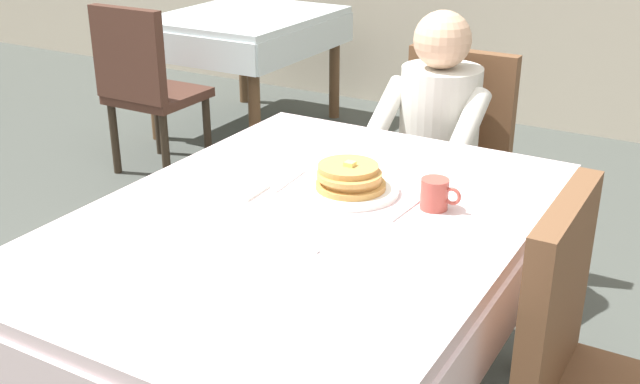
# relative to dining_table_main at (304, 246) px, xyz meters

# --- Properties ---
(dining_table_main) EXTENTS (1.12, 1.52, 0.74)m
(dining_table_main) POSITION_rel_dining_table_main_xyz_m (0.00, 0.00, 0.00)
(dining_table_main) COLOR silver
(dining_table_main) RESTS_ON ground
(chair_diner) EXTENTS (0.44, 0.45, 0.93)m
(chair_diner) POSITION_rel_dining_table_main_xyz_m (-0.04, 1.17, -0.12)
(chair_diner) COLOR brown
(chair_diner) RESTS_ON ground
(diner_person) EXTENTS (0.40, 0.43, 1.12)m
(diner_person) POSITION_rel_dining_table_main_xyz_m (-0.04, 1.01, 0.02)
(diner_person) COLOR silver
(diner_person) RESTS_ON ground
(chair_right_side) EXTENTS (0.45, 0.44, 0.93)m
(chair_right_side) POSITION_rel_dining_table_main_xyz_m (0.77, 0.00, -0.12)
(chair_right_side) COLOR brown
(chair_right_side) RESTS_ON ground
(plate_breakfast) EXTENTS (0.28, 0.28, 0.02)m
(plate_breakfast) POSITION_rel_dining_table_main_xyz_m (0.03, 0.20, 0.10)
(plate_breakfast) COLOR white
(plate_breakfast) RESTS_ON dining_table_main
(breakfast_stack) EXTENTS (0.20, 0.20, 0.08)m
(breakfast_stack) POSITION_rel_dining_table_main_xyz_m (0.03, 0.20, 0.14)
(breakfast_stack) COLOR tan
(breakfast_stack) RESTS_ON plate_breakfast
(cup_coffee) EXTENTS (0.11, 0.08, 0.08)m
(cup_coffee) POSITION_rel_dining_table_main_xyz_m (0.28, 0.22, 0.13)
(cup_coffee) COLOR #B24C42
(cup_coffee) RESTS_ON dining_table_main
(fork_left_of_plate) EXTENTS (0.03, 0.18, 0.00)m
(fork_left_of_plate) POSITION_rel_dining_table_main_xyz_m (-0.16, 0.18, 0.09)
(fork_left_of_plate) COLOR silver
(fork_left_of_plate) RESTS_ON dining_table_main
(knife_right_of_plate) EXTENTS (0.03, 0.20, 0.00)m
(knife_right_of_plate) POSITION_rel_dining_table_main_xyz_m (0.22, 0.18, 0.09)
(knife_right_of_plate) COLOR silver
(knife_right_of_plate) RESTS_ON dining_table_main
(spoon_near_edge) EXTENTS (0.15, 0.03, 0.00)m
(spoon_near_edge) POSITION_rel_dining_table_main_xyz_m (0.07, -0.15, 0.09)
(spoon_near_edge) COLOR silver
(spoon_near_edge) RESTS_ON dining_table_main
(napkin_folded) EXTENTS (0.17, 0.13, 0.01)m
(napkin_folded) POSITION_rel_dining_table_main_xyz_m (-0.27, 0.06, 0.09)
(napkin_folded) COLOR white
(napkin_folded) RESTS_ON dining_table_main
(background_table_far) EXTENTS (0.92, 1.12, 0.74)m
(background_table_far) POSITION_rel_dining_table_main_xyz_m (-1.85, 2.38, -0.03)
(background_table_far) COLOR silver
(background_table_far) RESTS_ON ground
(background_chair_empty) EXTENTS (0.44, 0.45, 0.93)m
(background_chair_empty) POSITION_rel_dining_table_main_xyz_m (-1.85, 1.43, -0.12)
(background_chair_empty) COLOR #4C2D23
(background_chair_empty) RESTS_ON ground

